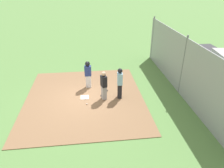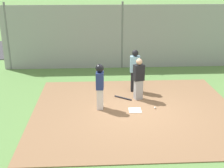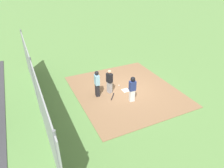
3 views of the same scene
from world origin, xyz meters
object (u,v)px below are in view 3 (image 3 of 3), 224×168
Objects in this scene: home_plate at (126,90)px; umpire at (97,83)px; catcher at (109,81)px; baseball_bat at (113,96)px; baseball at (119,85)px; runner at (132,88)px.

umpire is (-0.21, -1.93, 0.90)m from home_plate.
catcher is 0.93× the size of umpire.
baseball_bat is (0.54, 0.81, -0.88)m from umpire.
home_plate is 0.75m from baseball.
home_plate is 2.14m from umpire.
home_plate is 0.58× the size of baseball_bat.
baseball reaches higher than home_plate.
catcher is 0.99m from baseball_bat.
runner is at bearing -78.21° from catcher.
baseball is (-1.96, 0.14, -0.90)m from runner.
runner is (1.48, 0.81, 0.10)m from catcher.
umpire is 1.31m from baseball_bat.
baseball_bat is at bearing -73.74° from home_plate.
umpire is 1.05× the size of runner.
catcher reaches higher than baseball_bat.
baseball_bat reaches higher than home_plate.
baseball_bat is at bearing -29.94° from umpire.
runner is at bearing -11.66° from home_plate.
umpire is at bearing 53.92° from runner.
runner is at bearing 80.90° from baseball_bat.
home_plate is 0.27× the size of catcher.
umpire reaches higher than runner.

